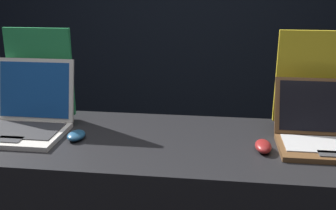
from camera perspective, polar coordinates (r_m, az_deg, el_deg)
name	(u,v)px	position (r m, az deg, el deg)	size (l,w,h in m)	color
wall_back	(197,3)	(3.37, 4.20, 14.50)	(8.00, 0.05, 2.80)	black
laptop_front	(26,116)	(1.79, -19.90, -1.53)	(0.36, 0.35, 0.29)	silver
mouse_front	(76,135)	(1.65, -13.18, -4.32)	(0.07, 0.10, 0.03)	navy
promo_stand_front	(40,76)	(1.90, -18.02, 3.96)	(0.31, 0.07, 0.42)	black
laptop_back	(325,132)	(1.66, 21.80, -3.60)	(0.37, 0.34, 0.24)	brown
mouse_back	(263,146)	(1.55, 13.66, -5.83)	(0.06, 0.11, 0.04)	maroon
promo_stand_back	(317,83)	(1.81, 20.82, 3.04)	(0.35, 0.07, 0.43)	black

